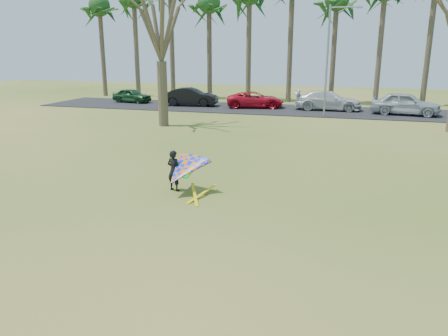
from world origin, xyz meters
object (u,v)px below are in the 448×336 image
(car_4, at_px, (405,104))
(car_3, at_px, (328,100))
(bare_tree_left, at_px, (160,17))
(streetlight, at_px, (330,56))
(car_0, at_px, (132,95))
(car_2, at_px, (255,100))
(car_1, at_px, (191,97))
(kite_flyer, at_px, (182,171))

(car_4, bearing_deg, car_3, 87.15)
(bare_tree_left, relative_size, car_3, 1.79)
(streetlight, bearing_deg, bare_tree_left, -145.43)
(bare_tree_left, relative_size, car_0, 2.56)
(streetlight, distance_m, car_2, 8.03)
(car_0, height_order, car_1, car_1)
(car_2, distance_m, car_3, 6.12)
(streetlight, distance_m, car_3, 5.13)
(bare_tree_left, bearing_deg, car_0, 126.61)
(car_2, bearing_deg, streetlight, -132.03)
(car_1, bearing_deg, kite_flyer, -165.19)
(car_3, distance_m, car_4, 5.97)
(car_1, xyz_separation_m, car_2, (5.79, 0.35, -0.11))
(car_4, bearing_deg, streetlight, 121.63)
(car_2, bearing_deg, car_4, -107.59)
(car_4, bearing_deg, kite_flyer, 165.15)
(car_3, relative_size, kite_flyer, 2.27)
(car_1, bearing_deg, car_2, -91.58)
(kite_flyer, bearing_deg, car_1, 109.84)
(car_0, xyz_separation_m, kite_flyer, (14.49, -23.70, 0.13))
(car_0, distance_m, car_4, 24.03)
(car_1, distance_m, kite_flyer, 24.37)
(kite_flyer, bearing_deg, car_2, 96.09)
(bare_tree_left, relative_size, streetlight, 1.21)
(car_4, bearing_deg, car_2, 93.65)
(car_1, bearing_deg, car_4, -96.97)
(streetlight, xyz_separation_m, car_1, (-12.01, 3.10, -3.62))
(bare_tree_left, relative_size, car_4, 1.93)
(car_4, relative_size, kite_flyer, 2.11)
(car_3, bearing_deg, streetlight, -179.44)
(bare_tree_left, distance_m, kite_flyer, 15.58)
(streetlight, height_order, car_4, streetlight)
(car_1, relative_size, kite_flyer, 1.99)
(car_1, height_order, car_3, same)
(car_0, height_order, kite_flyer, kite_flyer)
(bare_tree_left, height_order, car_4, bare_tree_left)
(car_1, relative_size, car_3, 0.88)
(bare_tree_left, bearing_deg, kite_flyer, -63.42)
(streetlight, bearing_deg, car_3, 91.64)
(car_4, bearing_deg, car_1, 96.24)
(streetlight, distance_m, car_1, 12.92)
(streetlight, height_order, car_3, streetlight)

